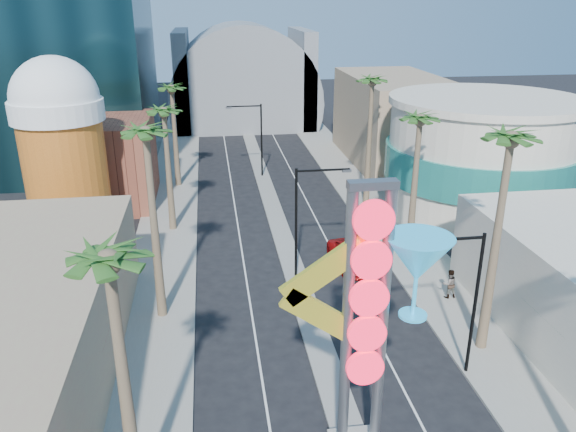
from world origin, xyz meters
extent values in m
cube|color=gray|center=(-9.50, 35.00, 0.07)|extent=(5.00, 100.00, 0.15)
cube|color=gray|center=(9.50, 35.00, 0.07)|extent=(5.00, 100.00, 0.15)
cube|color=gray|center=(0.00, 38.00, 0.07)|extent=(1.60, 84.00, 0.15)
cube|color=brown|center=(-16.00, 38.00, 4.00)|extent=(10.00, 10.00, 8.00)
cube|color=#A17E67|center=(16.00, 48.00, 5.00)|extent=(10.00, 20.00, 10.00)
cylinder|color=#BA5218|center=(-17.00, 30.00, 5.00)|extent=(6.40, 6.40, 10.00)
cylinder|color=white|center=(-17.00, 30.00, 10.40)|extent=(7.00, 7.00, 1.60)
sphere|color=white|center=(-17.00, 30.00, 11.20)|extent=(6.60, 6.60, 6.60)
cylinder|color=beige|center=(18.00, 30.00, 5.00)|extent=(16.00, 16.00, 10.00)
cylinder|color=teal|center=(18.00, 30.00, 5.00)|extent=(16.60, 16.60, 3.00)
cylinder|color=beige|center=(18.00, 30.00, 10.30)|extent=(16.60, 16.60, 0.60)
cylinder|color=slate|center=(0.00, 72.00, 4.00)|extent=(22.00, 16.00, 22.00)
cube|color=slate|center=(-9.00, 72.00, 7.00)|extent=(2.00, 16.00, 14.00)
cube|color=slate|center=(9.00, 72.00, 7.00)|extent=(2.00, 16.00, 14.00)
cylinder|color=slate|center=(-0.70, 3.00, 6.50)|extent=(0.44, 0.44, 12.00)
cylinder|color=slate|center=(0.70, 3.00, 6.50)|extent=(0.44, 0.44, 12.00)
cube|color=slate|center=(0.00, 3.00, 12.40)|extent=(1.80, 0.50, 0.30)
cylinder|color=#F31535|center=(0.00, 2.65, 11.20)|extent=(1.50, 0.25, 1.50)
cylinder|color=#F31535|center=(0.00, 2.65, 9.65)|extent=(1.50, 0.25, 1.50)
cylinder|color=#F31535|center=(0.00, 2.65, 8.10)|extent=(1.50, 0.25, 1.50)
cylinder|color=#F31535|center=(0.00, 2.65, 6.55)|extent=(1.50, 0.25, 1.50)
cylinder|color=#F31535|center=(0.00, 2.65, 5.00)|extent=(1.50, 0.25, 1.50)
cube|color=yellow|center=(-1.60, 3.00, 9.20)|extent=(3.47, 0.25, 2.80)
cube|color=yellow|center=(-1.60, 3.00, 7.20)|extent=(3.47, 0.25, 2.80)
cone|color=#26A4D8|center=(1.90, 3.00, 9.40)|extent=(2.60, 2.60, 1.80)
cylinder|color=#26A4D8|center=(1.90, 3.00, 7.80)|extent=(0.16, 0.16, 1.60)
cylinder|color=#26A4D8|center=(1.90, 3.00, 7.00)|extent=(1.10, 1.10, 0.12)
cylinder|color=black|center=(0.00, 20.00, 4.00)|extent=(0.18, 0.18, 8.00)
cube|color=black|center=(1.80, 20.00, 7.80)|extent=(3.60, 0.12, 0.12)
cube|color=slate|center=(3.40, 20.00, 7.70)|extent=(0.60, 0.25, 0.18)
cylinder|color=black|center=(0.00, 44.00, 4.00)|extent=(0.18, 0.18, 8.00)
cube|color=black|center=(-1.80, 44.00, 7.80)|extent=(3.60, 0.12, 0.12)
cube|color=slate|center=(-3.40, 44.00, 7.70)|extent=(0.60, 0.25, 0.18)
cylinder|color=black|center=(7.20, 8.00, 4.00)|extent=(0.18, 0.18, 8.00)
cube|color=black|center=(5.58, 8.00, 7.80)|extent=(3.24, 0.12, 0.12)
cube|color=slate|center=(4.14, 8.00, 7.70)|extent=(0.60, 0.25, 0.18)
cylinder|color=brown|center=(-9.00, 2.00, 5.25)|extent=(0.40, 0.40, 10.50)
sphere|color=#27521B|center=(-9.00, 2.00, 10.50)|extent=(2.40, 2.40, 2.40)
cylinder|color=brown|center=(-9.00, 16.00, 5.75)|extent=(0.40, 0.40, 11.50)
sphere|color=#27521B|center=(-9.00, 16.00, 11.50)|extent=(2.40, 2.40, 2.40)
cylinder|color=brown|center=(-9.00, 30.00, 5.00)|extent=(0.40, 0.40, 10.00)
sphere|color=#27521B|center=(-9.00, 30.00, 10.00)|extent=(2.40, 2.40, 2.40)
cylinder|color=brown|center=(-9.00, 42.00, 5.00)|extent=(0.40, 0.40, 10.00)
sphere|color=#27521B|center=(-9.00, 42.00, 10.00)|extent=(2.40, 2.40, 2.40)
cylinder|color=brown|center=(9.00, 10.00, 6.00)|extent=(0.40, 0.40, 12.00)
sphere|color=#27521B|center=(9.00, 10.00, 12.00)|extent=(2.40, 2.40, 2.40)
cylinder|color=brown|center=(9.00, 22.00, 5.25)|extent=(0.40, 0.40, 10.50)
sphere|color=#27521B|center=(9.00, 22.00, 10.50)|extent=(2.40, 2.40, 2.40)
cylinder|color=brown|center=(9.00, 34.00, 5.75)|extent=(0.40, 0.40, 11.50)
sphere|color=#27521B|center=(9.00, 34.00, 11.50)|extent=(2.40, 2.40, 2.40)
imported|color=#B80E0E|center=(4.41, 21.17, 0.78)|extent=(3.00, 5.79, 1.56)
imported|color=gray|center=(9.39, 15.50, 1.13)|extent=(1.00, 0.80, 1.97)
camera|label=1|loc=(-5.56, -14.97, 18.50)|focal=35.00mm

